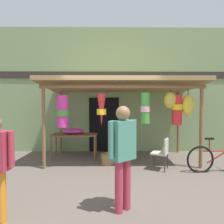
# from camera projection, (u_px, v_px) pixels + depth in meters

# --- Properties ---
(ground_plane) EXTENTS (30.00, 30.00, 0.00)m
(ground_plane) POSITION_uv_depth(u_px,v_px,m) (111.00, 171.00, 5.01)
(ground_plane) COLOR #60564C
(shop_facade) EXTENTS (10.83, 0.29, 4.56)m
(shop_facade) POSITION_uv_depth(u_px,v_px,m) (111.00, 90.00, 7.20)
(shop_facade) COLOR #7A9360
(shop_facade) RESTS_ON ground_plane
(market_stall_canopy) EXTENTS (4.78, 2.25, 2.49)m
(market_stall_canopy) POSITION_uv_depth(u_px,v_px,m) (123.00, 91.00, 5.86)
(market_stall_canopy) COLOR brown
(market_stall_canopy) RESTS_ON ground_plane
(display_table) EXTENTS (1.44, 0.64, 0.80)m
(display_table) POSITION_uv_depth(u_px,v_px,m) (74.00, 137.00, 6.16)
(display_table) COLOR brown
(display_table) RESTS_ON ground_plane
(flower_heap_on_table) EXTENTS (0.71, 0.50, 0.18)m
(flower_heap_on_table) POSITION_uv_depth(u_px,v_px,m) (74.00, 131.00, 6.20)
(flower_heap_on_table) COLOR #D13399
(flower_heap_on_table) RESTS_ON display_table
(folding_chair) EXTENTS (0.54, 0.54, 0.84)m
(folding_chair) POSITION_uv_depth(u_px,v_px,m) (162.00, 151.00, 5.10)
(folding_chair) COLOR beige
(folding_chair) RESTS_ON ground_plane
(wicker_basket_by_table) EXTENTS (0.41, 0.41, 0.30)m
(wicker_basket_by_table) POSITION_uv_depth(u_px,v_px,m) (108.00, 159.00, 5.63)
(wicker_basket_by_table) COLOR olive
(wicker_basket_by_table) RESTS_ON ground_plane
(parked_bicycle) EXTENTS (1.75, 0.44, 0.92)m
(parked_bicycle) POSITION_uv_depth(u_px,v_px,m) (220.00, 159.00, 4.94)
(parked_bicycle) COLOR black
(parked_bicycle) RESTS_ON ground_plane
(customer_foreground) EXTENTS (0.48, 0.42, 1.72)m
(customer_foreground) POSITION_uv_depth(u_px,v_px,m) (123.00, 149.00, 3.11)
(customer_foreground) COLOR #B23347
(customer_foreground) RESTS_ON ground_plane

